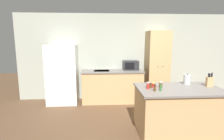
{
  "coord_description": "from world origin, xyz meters",
  "views": [
    {
      "loc": [
        -1.09,
        -3.05,
        1.79
      ],
      "look_at": [
        -0.8,
        1.4,
        1.05
      ],
      "focal_mm": 28.0,
      "sensor_mm": 36.0,
      "label": 1
    }
  ],
  "objects": [
    {
      "name": "kitchen_island",
      "position": [
        0.41,
        0.1,
        0.45
      ],
      "size": [
        1.6,
        0.99,
        0.9
      ],
      "color": "tan",
      "rests_on": "ground_plane"
    },
    {
      "name": "spice_bottle_orange_cap",
      "position": [
        -0.13,
        -0.08,
        0.96
      ],
      "size": [
        0.04,
        0.04,
        0.12
      ],
      "color": "#563319",
      "rests_on": "kitchen_island"
    },
    {
      "name": "back_counter",
      "position": [
        -0.75,
        1.98,
        0.47
      ],
      "size": [
        1.78,
        0.67,
        0.94
      ],
      "color": "tan",
      "rests_on": "ground_plane"
    },
    {
      "name": "spice_bottle_tall_dark",
      "position": [
        -0.15,
        0.14,
        0.95
      ],
      "size": [
        0.06,
        0.06,
        0.09
      ],
      "color": "#563319",
      "rests_on": "kitchen_island"
    },
    {
      "name": "spice_bottle_green_herb",
      "position": [
        0.06,
        0.16,
        0.96
      ],
      "size": [
        0.06,
        0.06,
        0.12
      ],
      "color": "#563319",
      "rests_on": "kitchen_island"
    },
    {
      "name": "microwave",
      "position": [
        -0.2,
        2.11,
        1.07
      ],
      "size": [
        0.45,
        0.35,
        0.28
      ],
      "color": "#232326",
      "rests_on": "back_counter"
    },
    {
      "name": "spice_bottle_amber_oil",
      "position": [
        -0.21,
        0.08,
        0.96
      ],
      "size": [
        0.06,
        0.06,
        0.13
      ],
      "color": "#B2281E",
      "rests_on": "kitchen_island"
    },
    {
      "name": "wall_back",
      "position": [
        0.0,
        2.33,
        1.3
      ],
      "size": [
        7.2,
        0.06,
        2.6
      ],
      "color": "#9EA393",
      "rests_on": "ground_plane"
    },
    {
      "name": "spice_bottle_pale_salt",
      "position": [
        -0.08,
        0.19,
        0.95
      ],
      "size": [
        0.06,
        0.06,
        0.1
      ],
      "color": "#B2281E",
      "rests_on": "kitchen_island"
    },
    {
      "name": "knife_block",
      "position": [
        1.04,
        0.16,
        1.01
      ],
      "size": [
        0.13,
        0.07,
        0.28
      ],
      "color": "tan",
      "rests_on": "kitchen_island"
    },
    {
      "name": "refrigerator",
      "position": [
        -2.19,
        1.97,
        0.85
      ],
      "size": [
        0.84,
        0.68,
        1.69
      ],
      "color": "white",
      "rests_on": "ground_plane"
    },
    {
      "name": "spice_bottle_short_red",
      "position": [
        -0.02,
        -0.08,
        0.96
      ],
      "size": [
        0.04,
        0.04,
        0.12
      ],
      "color": "#337033",
      "rests_on": "kitchen_island"
    },
    {
      "name": "pantry_cabinet",
      "position": [
        0.59,
        2.01,
        1.04
      ],
      "size": [
        0.62,
        0.6,
        2.08
      ],
      "color": "tan",
      "rests_on": "ground_plane"
    },
    {
      "name": "kettle",
      "position": [
        0.69,
        0.37,
        1.01
      ],
      "size": [
        0.14,
        0.14,
        0.23
      ],
      "color": "#B2B5B7",
      "rests_on": "kitchen_island"
    },
    {
      "name": "ground_plane",
      "position": [
        0.0,
        0.0,
        0.0
      ],
      "size": [
        14.0,
        14.0,
        0.0
      ],
      "primitive_type": "plane",
      "color": "brown"
    }
  ]
}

